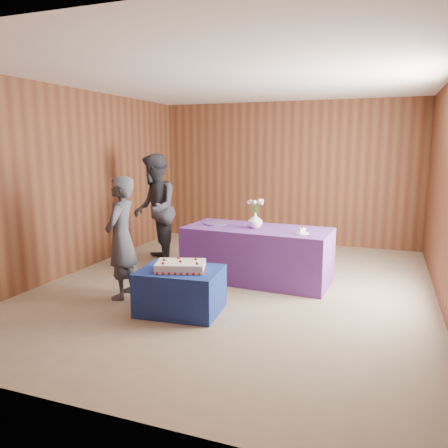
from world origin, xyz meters
The scene contains 13 objects.
ground centered at (0.00, 0.00, 0.00)m, with size 6.00×6.00×0.00m, color gray.
room_shell centered at (0.00, 0.00, 1.80)m, with size 5.04×6.04×2.72m.
cake_table centered at (-0.31, -1.05, 0.25)m, with size 0.90×0.70×0.50m, color #1B4095.
serving_table centered at (0.18, 0.40, 0.38)m, with size 2.00×0.90×0.75m, color #64328B.
sheet_cake centered at (-0.28, -1.09, 0.55)m, with size 0.64×0.53×0.13m.
vase centered at (0.15, 0.38, 0.85)m, with size 0.20×0.20×0.21m, color white.
flower_spray centered at (0.15, 0.38, 1.11)m, with size 0.23×0.23×0.18m.
platter centered at (-0.48, 0.47, 0.76)m, with size 0.34×0.34×0.02m, color #6851A2.
plate centered at (0.83, 0.21, 0.76)m, with size 0.18×0.18×0.01m, color white.
cake_slice centered at (0.83, 0.21, 0.80)m, with size 0.10×0.09×0.09m.
knife centered at (0.83, 0.10, 0.75)m, with size 0.26×0.02×0.00m, color #B5B5BA.
guest_left centered at (-1.20, -0.85, 0.76)m, with size 0.55×0.36×1.51m, color #3C3D48.
guest_right centered at (-1.61, 0.72, 0.88)m, with size 0.85×0.66×1.75m, color #2F3038.
Camera 1 is at (1.81, -5.34, 1.88)m, focal length 35.00 mm.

